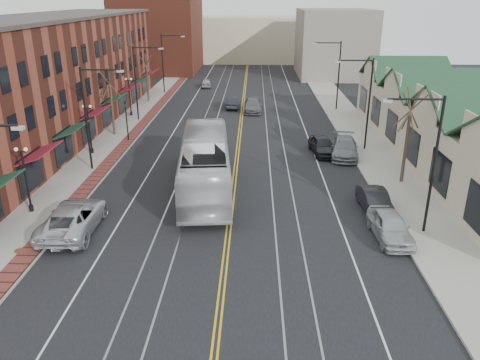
# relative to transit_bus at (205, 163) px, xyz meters

# --- Properties ---
(ground) EXTENTS (160.00, 160.00, 0.00)m
(ground) POSITION_rel_transit_bus_xyz_m (2.00, -12.46, -1.94)
(ground) COLOR black
(ground) RESTS_ON ground
(sidewalk_left) EXTENTS (4.00, 120.00, 0.15)m
(sidewalk_left) POSITION_rel_transit_bus_xyz_m (-10.00, 7.54, -1.87)
(sidewalk_left) COLOR gray
(sidewalk_left) RESTS_ON ground
(sidewalk_right) EXTENTS (4.00, 120.00, 0.15)m
(sidewalk_right) POSITION_rel_transit_bus_xyz_m (14.00, 7.54, -1.87)
(sidewalk_right) COLOR gray
(sidewalk_right) RESTS_ON ground
(building_left) EXTENTS (10.00, 50.00, 11.00)m
(building_left) POSITION_rel_transit_bus_xyz_m (-17.00, 14.54, 3.56)
(building_left) COLOR maroon
(building_left) RESTS_ON ground
(building_right) EXTENTS (8.00, 36.00, 4.60)m
(building_right) POSITION_rel_transit_bus_xyz_m (20.00, 7.54, 0.36)
(building_right) COLOR #B3AA8A
(building_right) RESTS_ON ground
(backdrop_left) EXTENTS (14.00, 18.00, 14.00)m
(backdrop_left) POSITION_rel_transit_bus_xyz_m (-14.00, 57.54, 5.06)
(backdrop_left) COLOR maroon
(backdrop_left) RESTS_ON ground
(backdrop_mid) EXTENTS (22.00, 14.00, 9.00)m
(backdrop_mid) POSITION_rel_transit_bus_xyz_m (2.00, 72.54, 2.56)
(backdrop_mid) COLOR #B3AA8A
(backdrop_mid) RESTS_ON ground
(backdrop_right) EXTENTS (12.00, 16.00, 11.00)m
(backdrop_right) POSITION_rel_transit_bus_xyz_m (17.00, 52.54, 3.56)
(backdrop_right) COLOR slate
(backdrop_right) RESTS_ON ground
(streetlight_l_1) EXTENTS (3.33, 0.25, 8.00)m
(streetlight_l_1) POSITION_rel_transit_bus_xyz_m (-9.05, 3.54, 3.08)
(streetlight_l_1) COLOR black
(streetlight_l_1) RESTS_ON sidewalk_left
(streetlight_l_2) EXTENTS (3.33, 0.25, 8.00)m
(streetlight_l_2) POSITION_rel_transit_bus_xyz_m (-9.05, 19.54, 3.08)
(streetlight_l_2) COLOR black
(streetlight_l_2) RESTS_ON sidewalk_left
(streetlight_l_3) EXTENTS (3.33, 0.25, 8.00)m
(streetlight_l_3) POSITION_rel_transit_bus_xyz_m (-9.05, 35.54, 3.08)
(streetlight_l_3) COLOR black
(streetlight_l_3) RESTS_ON sidewalk_left
(streetlight_r_0) EXTENTS (3.33, 0.25, 8.00)m
(streetlight_r_0) POSITION_rel_transit_bus_xyz_m (13.05, -6.46, 3.08)
(streetlight_r_0) COLOR black
(streetlight_r_0) RESTS_ON sidewalk_right
(streetlight_r_1) EXTENTS (3.33, 0.25, 8.00)m
(streetlight_r_1) POSITION_rel_transit_bus_xyz_m (13.05, 9.54, 3.08)
(streetlight_r_1) COLOR black
(streetlight_r_1) RESTS_ON sidewalk_right
(streetlight_r_2) EXTENTS (3.33, 0.25, 8.00)m
(streetlight_r_2) POSITION_rel_transit_bus_xyz_m (13.05, 25.54, 3.08)
(streetlight_r_2) COLOR black
(streetlight_r_2) RESTS_ON sidewalk_right
(lamppost_l_1) EXTENTS (0.84, 0.28, 4.27)m
(lamppost_l_1) POSITION_rel_transit_bus_xyz_m (-10.80, -4.46, 0.26)
(lamppost_l_1) COLOR black
(lamppost_l_1) RESTS_ON sidewalk_left
(lamppost_l_2) EXTENTS (0.84, 0.28, 4.27)m
(lamppost_l_2) POSITION_rel_transit_bus_xyz_m (-10.80, 7.54, 0.26)
(lamppost_l_2) COLOR black
(lamppost_l_2) RESTS_ON sidewalk_left
(lamppost_l_3) EXTENTS (0.84, 0.28, 4.27)m
(lamppost_l_3) POSITION_rel_transit_bus_xyz_m (-10.80, 21.54, 0.26)
(lamppost_l_3) COLOR black
(lamppost_l_3) RESTS_ON sidewalk_left
(tree_left_near) EXTENTS (1.78, 1.37, 6.48)m
(tree_left_near) POSITION_rel_transit_bus_xyz_m (-10.50, 13.54, 1.57)
(tree_left_near) COLOR #382B21
(tree_left_near) RESTS_ON sidewalk_left
(tree_left_far) EXTENTS (1.66, 1.28, 6.02)m
(tree_left_far) POSITION_rel_transit_bus_xyz_m (-10.50, 29.54, 1.33)
(tree_left_far) COLOR #382B21
(tree_left_far) RESTS_ON sidewalk_left
(tree_right_mid) EXTENTS (1.90, 1.46, 6.93)m
(tree_right_mid) POSITION_rel_transit_bus_xyz_m (14.50, 1.54, 1.81)
(tree_right_mid) COLOR #382B21
(tree_right_mid) RESTS_ON sidewalk_right
(manhole_mid) EXTENTS (0.60, 0.60, 0.02)m
(manhole_mid) POSITION_rel_transit_bus_xyz_m (-9.20, -9.46, -1.78)
(manhole_mid) COLOR #592D19
(manhole_mid) RESTS_ON sidewalk_left
(manhole_far) EXTENTS (0.60, 0.60, 0.02)m
(manhole_far) POSITION_rel_transit_bus_xyz_m (-9.20, -4.46, -1.78)
(manhole_far) COLOR #592D19
(manhole_far) RESTS_ON sidewalk_left
(traffic_signal) EXTENTS (0.18, 0.15, 3.80)m
(traffic_signal) POSITION_rel_transit_bus_xyz_m (-8.60, 11.54, 0.41)
(traffic_signal) COLOR black
(traffic_signal) RESTS_ON sidewalk_left
(transit_bus) EXTENTS (4.50, 14.18, 3.88)m
(transit_bus) POSITION_rel_transit_bus_xyz_m (0.00, 0.00, 0.00)
(transit_bus) COLOR silver
(transit_bus) RESTS_ON ground
(parked_suv) EXTENTS (3.00, 6.23, 1.71)m
(parked_suv) POSITION_rel_transit_bus_xyz_m (-7.16, -6.81, -1.09)
(parked_suv) COLOR silver
(parked_suv) RESTS_ON ground
(parked_car_a) EXTENTS (2.03, 4.61, 1.54)m
(parked_car_a) POSITION_rel_transit_bus_xyz_m (11.30, -7.16, -1.17)
(parked_car_a) COLOR #ABAFB3
(parked_car_a) RESTS_ON ground
(parked_car_b) EXTENTS (1.72, 4.40, 1.43)m
(parked_car_b) POSITION_rel_transit_bus_xyz_m (11.30, -3.54, -1.23)
(parked_car_b) COLOR black
(parked_car_b) RESTS_ON ground
(parked_car_c) EXTENTS (2.94, 5.73, 1.59)m
(parked_car_c) POSITION_rel_transit_bus_xyz_m (11.30, 7.68, -1.15)
(parked_car_c) COLOR slate
(parked_car_c) RESTS_ON ground
(parked_car_d) EXTENTS (2.35, 4.78, 1.57)m
(parked_car_d) POSITION_rel_transit_bus_xyz_m (9.50, 8.33, -1.16)
(parked_car_d) COLOR black
(parked_car_d) RESTS_ON ground
(distant_car_left) EXTENTS (1.75, 4.28, 1.38)m
(distant_car_left) POSITION_rel_transit_bus_xyz_m (0.64, 26.19, -1.25)
(distant_car_left) COLOR black
(distant_car_left) RESTS_ON ground
(distant_car_right) EXTENTS (2.14, 5.21, 1.51)m
(distant_car_right) POSITION_rel_transit_bus_xyz_m (3.27, 24.44, -1.19)
(distant_car_right) COLOR #5C5B62
(distant_car_right) RESTS_ON ground
(distant_car_far) EXTENTS (1.96, 3.98, 1.31)m
(distant_car_far) POSITION_rel_transit_bus_xyz_m (-3.97, 40.44, -1.29)
(distant_car_far) COLOR #9C9DA2
(distant_car_far) RESTS_ON ground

